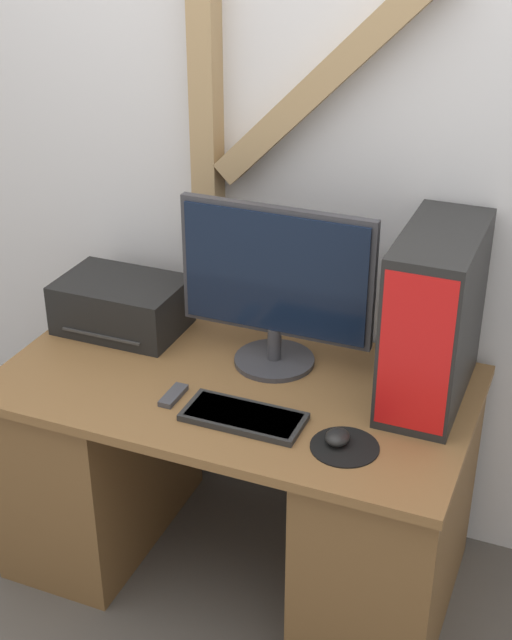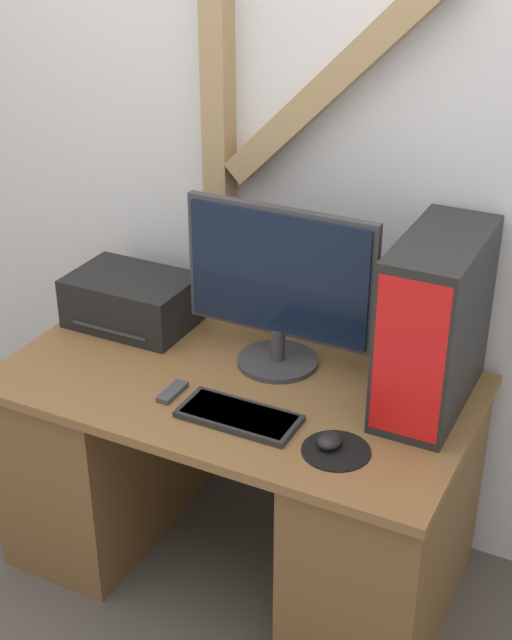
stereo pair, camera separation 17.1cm
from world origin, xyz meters
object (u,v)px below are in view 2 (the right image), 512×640
object	(u,v)px
monitor	(279,282)
printer	(132,301)
mouse	(329,441)
remote_control	(172,392)
computer_tower	(435,323)
keyboard	(239,416)

from	to	relation	value
monitor	printer	xyz separation A→B (m)	(-0.54, 0.02, -0.19)
mouse	remote_control	world-z (taller)	mouse
computer_tower	remote_control	bearing A→B (deg)	-155.98
printer	keyboard	bearing A→B (deg)	-30.82
remote_control	mouse	bearing A→B (deg)	-4.21
monitor	printer	world-z (taller)	monitor
mouse	computer_tower	world-z (taller)	computer_tower
computer_tower	keyboard	bearing A→B (deg)	-143.54
monitor	printer	bearing A→B (deg)	177.87
keyboard	printer	xyz separation A→B (m)	(-0.58, 0.34, 0.07)
monitor	mouse	size ratio (longest dim) A/B	7.79
mouse	remote_control	bearing A→B (deg)	175.79
mouse	printer	size ratio (longest dim) A/B	0.19
printer	remote_control	world-z (taller)	printer
keyboard	computer_tower	distance (m)	0.59
keyboard	mouse	xyz separation A→B (m)	(0.27, -0.01, 0.01)
printer	computer_tower	bearing A→B (deg)	-1.23
computer_tower	remote_control	distance (m)	0.77
computer_tower	mouse	bearing A→B (deg)	-115.98
computer_tower	remote_control	world-z (taller)	computer_tower
keyboard	remote_control	distance (m)	0.23
keyboard	computer_tower	size ratio (longest dim) A/B	0.67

